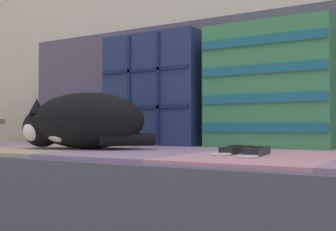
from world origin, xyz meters
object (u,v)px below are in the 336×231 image
Objects in this scene: couch at (220,223)px; game_remote_near at (236,150)px; throw_pillow_quilted at (153,90)px; throw_pillow_striped at (267,85)px; game_remote_far at (257,151)px; sleeping_cat at (80,122)px.

couch is 0.26m from game_remote_near.
throw_pillow_quilted is (-0.36, 0.21, 0.42)m from couch.
game_remote_near reaches higher than couch.
game_remote_near is at bearing -35.06° from throw_pillow_quilted.
throw_pillow_striped is at bearing 93.10° from game_remote_near.
throw_pillow_striped reaches higher than game_remote_near.
throw_pillow_striped is 2.08× the size of game_remote_near.
throw_pillow_quilted is at bearing 179.94° from throw_pillow_striped.
couch is 5.26× the size of throw_pillow_quilted.
game_remote_far is at bearing -28.76° from game_remote_near.
couch is 0.30m from game_remote_far.
couch is 0.52m from sleeping_cat.
throw_pillow_quilted reaches higher than game_remote_far.
sleeping_cat is 2.14× the size of game_remote_near.
game_remote_near is at bearing 4.77° from sleeping_cat.
game_remote_near is (0.02, -0.32, -0.19)m from throw_pillow_striped.
couch is at bearing -30.45° from throw_pillow_quilted.
sleeping_cat is at bearing -95.53° from throw_pillow_quilted.
couch is 5.35× the size of throw_pillow_striped.
throw_pillow_quilted reaches higher than throw_pillow_striped.
sleeping_cat is at bearing -142.72° from throw_pillow_striped.
game_remote_far is (0.16, -0.14, 0.22)m from couch.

